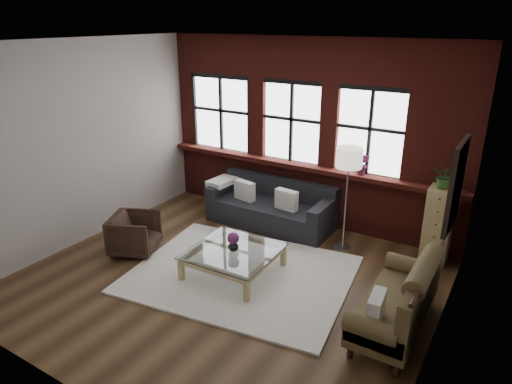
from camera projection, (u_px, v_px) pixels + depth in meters
The scene contains 26 objects.
floor at pixel (228, 279), 6.47m from camera, with size 5.50×5.50×0.00m, color #3E2816.
ceiling at pixel (222, 42), 5.32m from camera, with size 5.50×5.50×0.00m, color white.
wall_back at pixel (308, 133), 7.88m from camera, with size 5.50×5.50×0.00m, color #ACA5A0.
wall_front at pixel (57, 251), 3.91m from camera, with size 5.50×5.50×0.00m, color #ACA5A0.
wall_left at pixel (84, 143), 7.24m from camera, with size 5.00×5.00×0.00m, color #ACA5A0.
wall_right at pixel (450, 218), 4.55m from camera, with size 5.00×5.00×0.00m, color #ACA5A0.
brick_backwall at pixel (307, 134), 7.84m from camera, with size 5.50×0.12×3.20m, color #5E1C16, non-canonical shape.
sill_ledge at pixel (303, 166), 7.97m from camera, with size 5.50×0.30×0.08m, color #5E1C16.
window_left at pixel (222, 114), 8.67m from camera, with size 1.38×0.10×1.50m, color black, non-canonical shape.
window_mid at pixel (292, 123), 7.94m from camera, with size 1.38×0.10×1.50m, color black, non-canonical shape.
window_right at pixel (370, 133), 7.25m from camera, with size 1.38×0.10×1.50m, color black, non-canonical shape.
wall_poster at pixel (456, 185), 4.72m from camera, with size 0.05×0.74×0.94m, color black, non-canonical shape.
shag_rug at pixel (241, 274), 6.57m from camera, with size 3.03×2.38×0.03m, color white.
dark_sofa at pixel (270, 204), 8.03m from camera, with size 2.21×0.90×0.80m, color black, non-canonical shape.
pillow_a at pixel (245, 190), 8.12m from camera, with size 0.40×0.14×0.34m, color silver.
pillow_b at pixel (286, 200), 7.70m from camera, with size 0.40×0.14×0.34m, color silver.
vintage_settee at pixel (396, 296), 5.28m from camera, with size 0.76×1.71×0.91m, color brown, non-canonical shape.
pillow_settee at pixel (376, 309), 4.86m from camera, with size 0.14×0.38×0.34m, color silver.
armchair at pixel (135, 234), 7.11m from camera, with size 0.67×0.69×0.63m, color black.
coffee_table at pixel (234, 262), 6.54m from camera, with size 1.18×1.18×0.40m, color tan, non-canonical shape.
vase at pixel (233, 245), 6.44m from camera, with size 0.15×0.15×0.16m, color #B2B2B2.
flowers at pixel (233, 238), 6.40m from camera, with size 0.17×0.17×0.17m, color #6C255D.
drawer_chest at pixel (438, 226), 6.73m from camera, with size 0.37×0.37×1.19m, color tan.
potted_plant_top at pixel (445, 176), 6.45m from camera, with size 0.32×0.28×0.36m, color #2D5923.
floor_lamp at pixel (346, 195), 7.02m from camera, with size 0.40×0.40×1.82m, color #A5A5A8, non-canonical shape.
sill_plant at pixel (363, 164), 7.34m from camera, with size 0.20×0.16×0.36m, color #6C255D.
Camera 1 is at (3.27, -4.56, 3.48)m, focal length 32.00 mm.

